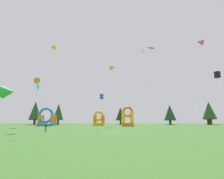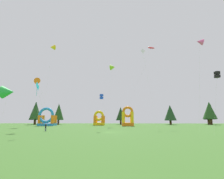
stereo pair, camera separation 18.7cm
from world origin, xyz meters
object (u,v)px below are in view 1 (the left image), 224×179
Objects in this scene: kite_green_delta at (8,92)px; kite_yellow_delta at (52,47)px; kite_white_diamond at (143,52)px; inflatable_blue_arch at (47,119)px; kite_red_parafoil at (151,48)px; kite_cyan_diamond at (37,87)px; person_left_edge at (46,127)px; kite_lime_delta at (113,67)px; kite_black_box at (217,75)px; kite_orange_delta at (38,81)px; kite_blue_box at (102,97)px; inflatable_yellow_castle at (99,120)px; kite_pink_delta at (200,42)px; inflatable_red_slide at (128,118)px.

kite_yellow_delta is at bearing 86.91° from kite_green_delta.
kite_white_diamond is 41.95m from inflatable_blue_arch.
kite_yellow_delta is 27.48m from inflatable_blue_arch.
inflatable_blue_arch is (-38.10, 4.71, -25.04)m from kite_red_parafoil.
kite_cyan_diamond reaches higher than person_left_edge.
kite_lime_delta reaches higher than kite_black_box.
kite_orange_delta is at bearing 105.26° from kite_green_delta.
kite_cyan_diamond is at bearing 92.44° from person_left_edge.
kite_yellow_delta is 23.81m from kite_green_delta.
kite_blue_box is at bearing 29.75° from kite_green_delta.
kite_white_diamond is at bearing 15.17° from kite_yellow_delta.
kite_yellow_delta is at bearing -79.30° from person_left_edge.
kite_orange_delta is 26.73m from inflatable_yellow_castle.
inflatable_yellow_castle is at bearing 81.50° from kite_cyan_diamond.
inflatable_blue_arch is at bearing 100.03° from kite_green_delta.
kite_blue_box is (-1.78, -27.97, -15.08)m from kite_lime_delta.
kite_pink_delta is at bearing -37.05° from inflatable_blue_arch.
kite_lime_delta is 28.36m from kite_orange_delta.
kite_orange_delta is at bearing 141.20° from kite_blue_box.
kite_red_parafoil reaches higher than inflatable_yellow_castle.
kite_orange_delta is at bearing -110.49° from inflatable_blue_arch.
kite_yellow_delta is at bearing -159.68° from kite_red_parafoil.
kite_white_diamond is 2.89× the size of kite_green_delta.
kite_lime_delta is at bearing 7.99° from inflatable_blue_arch.
kite_pink_delta reaches higher than inflatable_yellow_castle.
inflatable_blue_arch is (1.88, 5.04, -13.09)m from kite_orange_delta.
kite_white_diamond reaches higher than kite_cyan_diamond.
kite_blue_box is at bearing -93.65° from kite_lime_delta.
kite_white_diamond is (22.08, 27.88, 16.44)m from kite_cyan_diamond.
kite_green_delta is 10.39m from person_left_edge.
kite_lime_delta is at bearing 86.35° from kite_blue_box.
kite_white_diamond is 3.04× the size of kite_blue_box.
kite_red_parafoil is 1.17× the size of kite_lime_delta.
kite_red_parafoil is (-4.32, 27.31, 9.79)m from kite_pink_delta.
kite_red_parafoil reaches higher than kite_cyan_diamond.
inflatable_blue_arch is (-24.18, -3.40, -20.42)m from kite_lime_delta.
kite_yellow_delta is 3.48× the size of inflatable_red_slide.
kite_lime_delta is 21.18m from inflatable_red_slide.
kite_orange_delta is (-44.30, 26.97, -2.16)m from kite_pink_delta.
kite_lime_delta is 2.19× the size of kite_black_box.
kite_green_delta is 0.52× the size of kite_orange_delta.
kite_pink_delta reaches higher than inflatable_red_slide.
inflatable_blue_arch is at bearing 165.80° from kite_white_diamond.
kite_green_delta is 0.31× the size of kite_red_parafoil.
kite_pink_delta is at bearing 3.03° from kite_green_delta.
person_left_edge is (12.67, -22.41, -14.50)m from kite_orange_delta.
kite_red_parafoil is at bearing 0.48° from kite_orange_delta.
inflatable_blue_arch is 19.50m from inflatable_yellow_castle.
inflatable_red_slide is at bearing 152.13° from kite_red_parafoil.
inflatable_blue_arch is at bearing 142.95° from kite_pink_delta.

